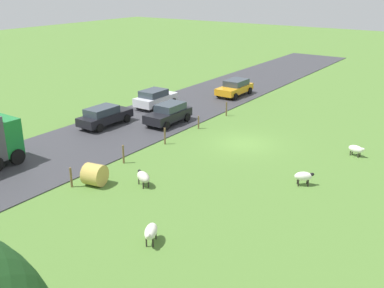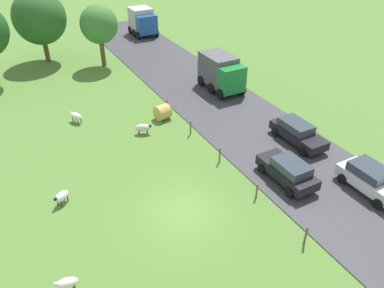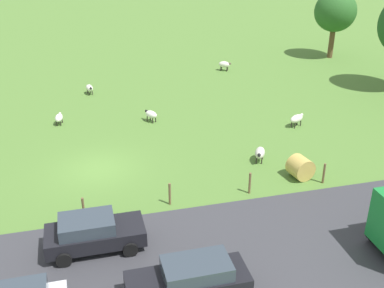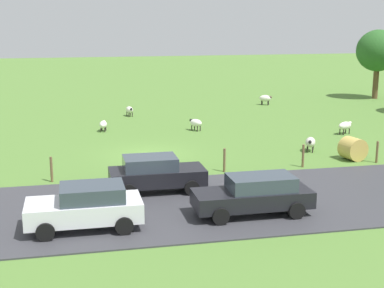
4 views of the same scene
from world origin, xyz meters
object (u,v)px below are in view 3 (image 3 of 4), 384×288
(sheep_2, at_px, (151,114))
(hay_bale_0, at_px, (300,168))
(sheep_5, at_px, (260,153))
(sheep_1, at_px, (297,119))
(car_0, at_px, (93,232))
(sheep_4, at_px, (59,118))
(tree_2, at_px, (335,12))
(sheep_0, at_px, (89,88))
(car_1, at_px, (190,279))
(sheep_3, at_px, (224,65))

(sheep_2, distance_m, hay_bale_0, 11.51)
(sheep_5, bearing_deg, sheep_1, 133.70)
(hay_bale_0, height_order, car_0, car_0)
(sheep_1, distance_m, sheep_4, 15.98)
(sheep_2, xyz_separation_m, tree_2, (-11.44, 19.86, 3.90))
(sheep_2, xyz_separation_m, hay_bale_0, (9.51, 6.49, 0.07))
(sheep_2, bearing_deg, hay_bale_0, 34.31)
(sheep_5, height_order, hay_bale_0, hay_bale_0)
(sheep_1, xyz_separation_m, sheep_4, (-4.31, -15.39, -0.10))
(sheep_0, height_order, sheep_4, sheep_0)
(sheep_4, distance_m, hay_bale_0, 16.48)
(sheep_0, xyz_separation_m, sheep_4, (5.47, -2.35, -0.04))
(sheep_0, height_order, hay_bale_0, hay_bale_0)
(tree_2, relative_size, car_0, 1.54)
(car_0, bearing_deg, sheep_4, -174.37)
(sheep_0, bearing_deg, tree_2, 101.60)
(car_1, bearing_deg, hay_bale_0, 132.10)
(sheep_2, height_order, sheep_5, sheep_5)
(sheep_4, bearing_deg, car_0, 5.63)
(sheep_0, height_order, sheep_1, sheep_1)
(sheep_1, height_order, sheep_3, sheep_3)
(sheep_3, height_order, car_1, car_1)
(sheep_5, relative_size, tree_2, 0.20)
(sheep_3, bearing_deg, tree_2, 97.99)
(sheep_5, bearing_deg, tree_2, 141.61)
(sheep_5, xyz_separation_m, hay_bale_0, (2.29, 1.42, 0.08))
(sheep_3, height_order, hay_bale_0, hay_bale_0)
(sheep_0, xyz_separation_m, sheep_5, (13.81, 8.83, 0.02))
(sheep_1, relative_size, sheep_4, 1.15)
(sheep_2, distance_m, sheep_4, 6.21)
(sheep_4, height_order, hay_bale_0, hay_bale_0)
(hay_bale_0, bearing_deg, sheep_4, -130.16)
(sheep_3, distance_m, car_0, 26.31)
(sheep_1, height_order, tree_2, tree_2)
(sheep_5, distance_m, hay_bale_0, 2.69)
(sheep_0, relative_size, car_1, 0.24)
(sheep_3, xyz_separation_m, car_0, (22.79, -13.14, 0.29))
(sheep_2, bearing_deg, sheep_5, 35.10)
(car_0, xyz_separation_m, car_1, (3.72, 3.28, -0.02))
(sheep_3, bearing_deg, sheep_1, 3.79)
(sheep_3, height_order, sheep_4, sheep_3)
(hay_bale_0, height_order, tree_2, tree_2)
(car_0, bearing_deg, sheep_0, 177.18)
(sheep_3, height_order, tree_2, tree_2)
(sheep_4, height_order, car_1, car_1)
(sheep_3, relative_size, hay_bale_0, 0.95)
(sheep_4, height_order, sheep_5, sheep_5)
(sheep_1, xyz_separation_m, car_0, (9.76, -14.00, 0.30))
(sheep_3, xyz_separation_m, hay_bale_0, (19.35, -1.93, 0.03))
(tree_2, height_order, car_0, tree_2)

